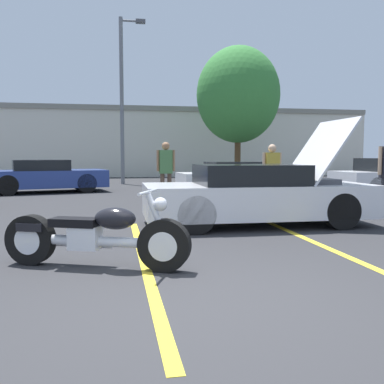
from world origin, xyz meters
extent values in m
plane|color=#2D2D30|center=(0.00, 0.00, 0.00)|extent=(80.00, 80.00, 0.00)
cube|color=yellow|center=(-0.35, 1.72, 0.00)|extent=(0.12, 5.90, 0.01)
cube|color=yellow|center=(2.31, 1.72, 0.00)|extent=(0.12, 5.90, 0.01)
cube|color=beige|center=(0.00, 25.00, 2.20)|extent=(32.00, 4.00, 4.40)
cube|color=gray|center=(0.00, 25.00, 4.25)|extent=(32.00, 4.20, 0.30)
cylinder|color=slate|center=(-0.33, 16.67, 3.82)|extent=(0.18, 0.18, 7.64)
cylinder|color=slate|center=(0.12, 16.67, 7.49)|extent=(0.90, 0.10, 0.10)
cube|color=#4C4C51|center=(0.57, 16.67, 7.49)|extent=(0.44, 0.28, 0.16)
cylinder|color=brown|center=(5.71, 18.21, 1.31)|extent=(0.32, 0.32, 2.63)
ellipsoid|color=#387F38|center=(5.71, 18.21, 4.50)|extent=(4.35, 4.35, 5.00)
cylinder|color=black|center=(-0.15, 1.14, 0.31)|extent=(0.63, 0.37, 0.61)
cylinder|color=black|center=(-1.73, 1.76, 0.31)|extent=(0.63, 0.37, 0.61)
cylinder|color=silver|center=(-0.15, 1.14, 0.31)|extent=(0.38, 0.28, 0.34)
cylinder|color=silver|center=(-1.73, 1.76, 0.31)|extent=(0.38, 0.28, 0.34)
cylinder|color=silver|center=(-0.94, 1.45, 0.32)|extent=(1.39, 0.64, 0.12)
cube|color=silver|center=(-1.06, 1.50, 0.36)|extent=(0.42, 0.35, 0.28)
ellipsoid|color=black|center=(-0.71, 1.36, 0.60)|extent=(0.57, 0.44, 0.26)
cube|color=black|center=(-1.18, 1.55, 0.54)|extent=(0.63, 0.45, 0.10)
cube|color=black|center=(-1.69, 1.75, 0.48)|extent=(0.39, 0.33, 0.10)
cylinder|color=silver|center=(-0.23, 1.18, 0.63)|extent=(0.31, 0.18, 0.62)
cylinder|color=silver|center=(-0.33, 1.21, 0.92)|extent=(0.29, 0.66, 0.04)
sphere|color=silver|center=(-0.19, 1.16, 0.78)|extent=(0.16, 0.16, 0.16)
cylinder|color=silver|center=(-1.26, 1.70, 0.26)|extent=(1.06, 0.49, 0.09)
cube|color=silver|center=(1.99, 4.12, 0.49)|extent=(4.32, 1.74, 0.61)
cube|color=black|center=(1.82, 4.12, 0.98)|extent=(1.95, 1.55, 0.37)
cylinder|color=black|center=(3.32, 3.37, 0.33)|extent=(0.67, 0.22, 0.67)
cylinder|color=black|center=(3.33, 4.86, 0.33)|extent=(0.67, 0.22, 0.67)
cylinder|color=black|center=(0.65, 3.39, 0.33)|extent=(0.67, 0.22, 0.67)
cylinder|color=black|center=(0.66, 4.88, 0.33)|extent=(0.67, 0.22, 0.67)
cube|color=silver|center=(3.22, 4.12, 1.41)|extent=(0.91, 1.58, 1.26)
cube|color=#4C4C51|center=(3.17, 4.12, 0.75)|extent=(0.61, 0.94, 0.28)
cube|color=white|center=(3.76, 11.05, 0.46)|extent=(4.57, 2.05, 0.54)
cube|color=black|center=(3.58, 11.04, 0.92)|extent=(2.11, 1.71, 0.38)
cylinder|color=black|center=(5.19, 10.38, 0.34)|extent=(0.69, 0.27, 0.68)
cylinder|color=black|center=(5.09, 11.91, 0.34)|extent=(0.69, 0.27, 0.68)
cylinder|color=black|center=(2.43, 10.19, 0.34)|extent=(0.69, 0.27, 0.68)
cylinder|color=black|center=(2.32, 11.72, 0.34)|extent=(0.69, 0.27, 0.68)
cube|color=navy|center=(-3.17, 12.57, 0.50)|extent=(4.55, 2.89, 0.62)
cube|color=black|center=(-3.34, 12.53, 1.00)|extent=(2.26, 2.14, 0.38)
cylinder|color=black|center=(-1.70, 12.06, 0.35)|extent=(0.72, 0.38, 0.69)
cylinder|color=black|center=(-2.12, 13.71, 0.35)|extent=(0.72, 0.38, 0.69)
cylinder|color=black|center=(-4.23, 11.43, 0.35)|extent=(0.72, 0.38, 0.69)
cylinder|color=black|center=(-4.65, 13.07, 0.35)|extent=(0.72, 0.38, 0.69)
cylinder|color=black|center=(7.58, 8.79, 0.33)|extent=(0.66, 0.25, 0.65)
cylinder|color=black|center=(7.51, 10.31, 0.33)|extent=(0.66, 0.25, 0.65)
cylinder|color=brown|center=(0.62, 8.34, 0.42)|extent=(0.12, 0.12, 0.83)
cylinder|color=brown|center=(0.82, 8.34, 0.42)|extent=(0.12, 0.12, 0.83)
cube|color=#4C7F47|center=(0.72, 8.34, 1.16)|extent=(0.36, 0.20, 0.66)
cylinder|color=#9E704C|center=(0.50, 8.34, 1.19)|extent=(0.08, 0.08, 0.59)
cylinder|color=#9E704C|center=(0.94, 8.34, 1.19)|extent=(0.08, 0.08, 0.59)
sphere|color=#9E704C|center=(0.72, 8.34, 1.60)|extent=(0.23, 0.23, 0.23)
cylinder|color=#38476B|center=(3.25, 6.95, 0.40)|extent=(0.12, 0.12, 0.79)
cylinder|color=#38476B|center=(3.45, 6.95, 0.40)|extent=(0.12, 0.12, 0.79)
cube|color=#B29933|center=(3.35, 6.95, 1.10)|extent=(0.36, 0.20, 0.63)
cylinder|color=tan|center=(3.13, 6.95, 1.14)|extent=(0.08, 0.08, 0.56)
cylinder|color=tan|center=(3.57, 6.95, 1.14)|extent=(0.08, 0.08, 0.56)
sphere|color=tan|center=(3.35, 6.95, 1.52)|extent=(0.21, 0.21, 0.21)
cylinder|color=#333338|center=(5.02, 4.62, 0.43)|extent=(0.12, 0.12, 0.86)
cylinder|color=tan|center=(4.90, 4.62, 1.23)|extent=(0.08, 0.08, 0.61)
camera|label=1|loc=(-0.70, -3.68, 1.34)|focal=40.00mm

